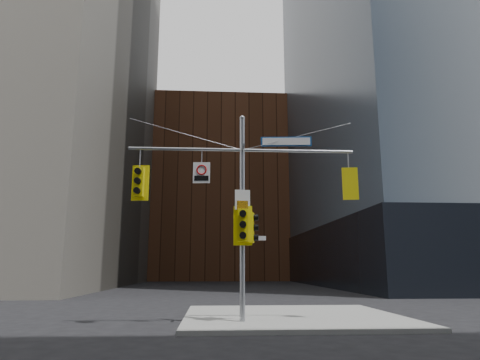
{
  "coord_description": "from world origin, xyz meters",
  "views": [
    {
      "loc": [
        -1.0,
        -12.68,
        1.9
      ],
      "look_at": [
        -0.08,
        2.0,
        4.91
      ],
      "focal_mm": 32.0,
      "sensor_mm": 36.0,
      "label": 1
    }
  ],
  "objects": [
    {
      "name": "brick_midrise",
      "position": [
        0.0,
        58.0,
        14.0
      ],
      "size": [
        26.0,
        20.0,
        28.0
      ],
      "primitive_type": "cube",
      "color": "brown",
      "rests_on": "ground"
    },
    {
      "name": "street_blade_ew",
      "position": [
        0.45,
        2.0,
        2.88
      ],
      "size": [
        0.73,
        0.08,
        0.15
      ],
      "rotation": [
        0.0,
        0.0,
        0.06
      ],
      "color": "silver",
      "rests_on": "ground"
    },
    {
      "name": "street_blade_ns",
      "position": [
        0.0,
        2.45,
        2.7
      ],
      "size": [
        0.04,
        0.74,
        0.15
      ],
      "rotation": [
        0.0,
        0.0,
        0.01
      ],
      "color": "#145926",
      "rests_on": "ground"
    },
    {
      "name": "traffic_light_west_arm",
      "position": [
        -3.58,
        2.01,
        4.8
      ],
      "size": [
        0.6,
        0.51,
        1.26
      ],
      "rotation": [
        0.0,
        0.0,
        -0.12
      ],
      "color": "yellow",
      "rests_on": "ground"
    },
    {
      "name": "traffic_light_east_arm",
      "position": [
        3.84,
        1.99,
        4.8
      ],
      "size": [
        0.55,
        0.48,
        1.16
      ],
      "rotation": [
        0.0,
        0.0,
        3.0
      ],
      "color": "yellow",
      "rests_on": "ground"
    },
    {
      "name": "signal_assembly",
      "position": [
        0.0,
        1.99,
        4.42
      ],
      "size": [
        8.0,
        0.8,
        7.3
      ],
      "color": "#96999E",
      "rests_on": "ground"
    },
    {
      "name": "street_sign_blade",
      "position": [
        1.59,
        2.0,
        6.35
      ],
      "size": [
        1.82,
        0.21,
        0.35
      ],
      "rotation": [
        0.0,
        0.0,
        -0.09
      ],
      "color": "navy",
      "rests_on": "ground"
    },
    {
      "name": "ground",
      "position": [
        0.0,
        0.0,
        0.0
      ],
      "size": [
        160.0,
        160.0,
        0.0
      ],
      "primitive_type": "plane",
      "color": "black",
      "rests_on": "ground"
    },
    {
      "name": "regulatory_sign_pole",
      "position": [
        0.0,
        1.88,
        4.17
      ],
      "size": [
        0.53,
        0.08,
        0.69
      ],
      "rotation": [
        0.0,
        0.0,
        0.09
      ],
      "color": "silver",
      "rests_on": "ground"
    },
    {
      "name": "traffic_light_pole_front",
      "position": [
        0.0,
        1.73,
        3.3
      ],
      "size": [
        0.64,
        0.52,
        1.35
      ],
      "rotation": [
        0.0,
        0.0,
        -0.06
      ],
      "color": "yellow",
      "rests_on": "ground"
    },
    {
      "name": "sidewalk_corner",
      "position": [
        2.0,
        4.0,
        0.07
      ],
      "size": [
        8.0,
        8.0,
        0.15
      ],
      "primitive_type": "cube",
      "color": "gray",
      "rests_on": "ground"
    },
    {
      "name": "regulatory_sign_arm",
      "position": [
        -1.43,
        1.97,
        5.17
      ],
      "size": [
        0.6,
        0.09,
        0.75
      ],
      "rotation": [
        0.0,
        0.0,
        -0.06
      ],
      "color": "silver",
      "rests_on": "ground"
    },
    {
      "name": "traffic_light_pole_side",
      "position": [
        0.32,
        1.99,
        3.24
      ],
      "size": [
        0.44,
        0.37,
        1.03
      ],
      "rotation": [
        0.0,
        0.0,
        1.39
      ],
      "color": "yellow",
      "rests_on": "ground"
    }
  ]
}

